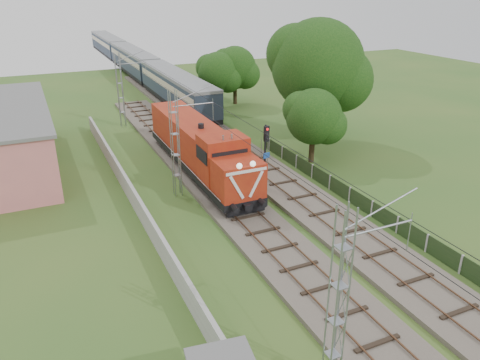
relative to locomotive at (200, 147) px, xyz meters
name	(u,v)px	position (x,y,z in m)	size (l,w,h in m)	color
ground	(293,266)	(0.00, -15.24, -2.38)	(140.00, 140.00, 0.00)	#2E5720
track_main	(241,212)	(0.00, -8.24, -2.20)	(4.20, 70.00, 0.45)	#6B6054
track_side	(232,147)	(5.00, 4.76, -2.20)	(4.20, 80.00, 0.45)	#6B6054
catenary	(176,144)	(-2.95, -3.24, 1.67)	(3.31, 70.00, 8.00)	gray
boundary_wall	(131,194)	(-6.50, -3.24, -1.63)	(0.25, 40.00, 1.50)	#9E9E99
fence	(372,209)	(8.00, -12.24, -1.78)	(0.12, 32.00, 1.20)	black
locomotive	(200,147)	(0.00, 0.00, 0.00)	(3.23, 18.45, 4.69)	black
coach_rake	(133,60)	(5.00, 46.51, 0.26)	(3.22, 71.70, 3.72)	black
signal_post	(266,147)	(3.23, -5.53, 1.27)	(0.58, 0.46, 5.31)	black
tree_a	(314,117)	(10.04, -1.50, 1.73)	(5.09, 4.85, 6.60)	#3A2D17
tree_b	(319,67)	(13.34, 3.23, 5.08)	(9.22, 8.78, 11.95)	#3A2D17
tree_c	(218,73)	(10.04, 20.51, 1.93)	(5.33, 5.08, 6.91)	#3A2D17
tree_d	(235,68)	(12.65, 21.13, 2.24)	(5.72, 5.45, 7.42)	#3A2D17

